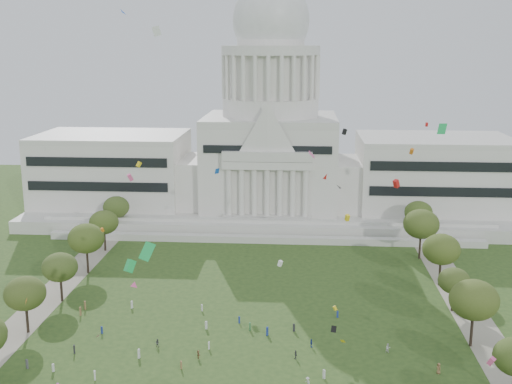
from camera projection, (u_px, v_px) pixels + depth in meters
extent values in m
plane|color=#2C481C|center=(238.00, 383.00, 111.87)|extent=(400.00, 400.00, 0.00)
cube|color=beige|center=(270.00, 208.00, 223.21)|extent=(160.00, 60.00, 4.00)
cube|color=beige|center=(265.00, 239.00, 191.35)|extent=(130.00, 3.00, 2.00)
cube|color=beige|center=(266.00, 227.00, 198.79)|extent=(140.00, 3.00, 5.00)
cube|color=silver|center=(112.00, 170.00, 223.07)|extent=(50.00, 34.00, 22.00)
cube|color=silver|center=(433.00, 175.00, 215.55)|extent=(50.00, 34.00, 22.00)
cube|color=silver|center=(191.00, 181.00, 219.89)|extent=(12.00, 26.00, 16.00)
cube|color=silver|center=(350.00, 183.00, 216.20)|extent=(12.00, 26.00, 16.00)
cube|color=silver|center=(270.00, 164.00, 218.64)|extent=(44.00, 38.00, 28.00)
cube|color=silver|center=(267.00, 165.00, 198.48)|extent=(28.00, 3.00, 2.40)
cube|color=black|center=(97.00, 174.00, 205.91)|extent=(46.00, 0.40, 11.00)
cube|color=black|center=(445.00, 179.00, 198.39)|extent=(46.00, 0.40, 11.00)
cylinder|color=silver|center=(270.00, 107.00, 214.28)|extent=(32.00, 32.00, 6.00)
cylinder|color=silver|center=(271.00, 77.00, 212.04)|extent=(28.00, 28.00, 14.00)
cylinder|color=beige|center=(271.00, 50.00, 210.13)|extent=(32.40, 32.40, 3.00)
cylinder|color=silver|center=(271.00, 33.00, 208.89)|extent=(22.00, 22.00, 8.00)
ellipsoid|color=silver|center=(271.00, 20.00, 207.99)|extent=(25.00, 25.00, 26.20)
cube|color=gray|center=(39.00, 307.00, 144.31)|extent=(8.00, 160.00, 0.04)
cube|color=gray|center=(474.00, 320.00, 137.75)|extent=(8.00, 160.00, 0.04)
cylinder|color=black|center=(27.00, 320.00, 131.16)|extent=(0.56, 0.56, 5.47)
ellipsoid|color=#374619|center=(25.00, 293.00, 129.85)|extent=(8.42, 8.42, 6.89)
cylinder|color=black|center=(471.00, 331.00, 125.10)|extent=(0.56, 0.56, 6.20)
ellipsoid|color=#40511A|center=(474.00, 300.00, 123.63)|extent=(9.55, 9.55, 7.82)
cylinder|color=black|center=(61.00, 290.00, 147.26)|extent=(0.56, 0.56, 5.27)
ellipsoid|color=#354A1C|center=(60.00, 267.00, 146.00)|extent=(8.12, 8.12, 6.65)
cylinder|color=black|center=(453.00, 301.00, 141.84)|extent=(0.56, 0.56, 4.56)
ellipsoid|color=#37481B|center=(454.00, 281.00, 140.76)|extent=(7.01, 7.01, 5.74)
cylinder|color=black|center=(88.00, 262.00, 165.16)|extent=(0.56, 0.56, 6.03)
ellipsoid|color=#394F18|center=(86.00, 238.00, 163.72)|extent=(9.29, 9.29, 7.60)
cylinder|color=black|center=(440.00, 274.00, 156.78)|extent=(0.56, 0.56, 5.97)
ellipsoid|color=#3E5118|center=(441.00, 249.00, 155.36)|extent=(9.19, 9.19, 7.52)
cylinder|color=black|center=(105.00, 242.00, 183.38)|extent=(0.56, 0.56, 5.41)
ellipsoid|color=#3A4F1A|center=(104.00, 222.00, 182.09)|extent=(8.33, 8.33, 6.81)
cylinder|color=black|center=(420.00, 248.00, 176.41)|extent=(0.56, 0.56, 6.37)
ellipsoid|color=#3C4F1A|center=(421.00, 224.00, 174.89)|extent=(9.82, 9.82, 8.03)
cylinder|color=black|center=(117.00, 224.00, 201.12)|extent=(0.56, 0.56, 5.32)
ellipsoid|color=#32481B|center=(116.00, 207.00, 199.86)|extent=(8.19, 8.19, 6.70)
cylinder|color=black|center=(417.00, 231.00, 193.78)|extent=(0.56, 0.56, 5.47)
ellipsoid|color=#304915|center=(419.00, 212.00, 192.48)|extent=(8.42, 8.42, 6.89)
imported|color=olive|center=(439.00, 368.00, 115.04)|extent=(1.06, 1.19, 2.04)
imported|color=silver|center=(388.00, 348.00, 122.85)|extent=(1.02, 0.79, 1.85)
imported|color=silver|center=(308.00, 382.00, 110.71)|extent=(1.10, 1.28, 1.77)
imported|color=#4C4C51|center=(296.00, 354.00, 120.49)|extent=(0.91, 1.16, 1.74)
imported|color=olive|center=(198.00, 354.00, 120.61)|extent=(1.12, 1.67, 1.67)
imported|color=#4C4C51|center=(157.00, 343.00, 125.34)|extent=(0.86, 0.62, 1.61)
imported|color=navy|center=(311.00, 343.00, 125.10)|extent=(0.65, 1.06, 1.71)
cube|color=silver|center=(53.00, 368.00, 115.72)|extent=(0.41, 0.48, 1.56)
cube|color=navy|center=(338.00, 314.00, 138.75)|extent=(0.39, 0.24, 1.48)
cube|color=#26262B|center=(74.00, 349.00, 122.58)|extent=(0.39, 0.51, 1.72)
cube|color=silver|center=(132.00, 305.00, 143.63)|extent=(0.43, 0.53, 1.74)
cube|color=silver|center=(202.00, 308.00, 142.16)|extent=(0.44, 0.48, 1.53)
cube|color=olive|center=(85.00, 305.00, 143.03)|extent=(0.52, 0.60, 1.93)
cube|color=olive|center=(181.00, 365.00, 116.74)|extent=(0.39, 0.47, 1.54)
cube|color=#26262B|center=(294.00, 328.00, 132.01)|extent=(0.47, 0.32, 1.67)
cube|color=navy|center=(267.00, 331.00, 130.17)|extent=(0.44, 0.55, 1.82)
cube|color=silver|center=(324.00, 374.00, 113.31)|extent=(0.51, 0.52, 1.69)
cube|color=silver|center=(206.00, 325.00, 133.13)|extent=(0.49, 0.53, 1.71)
cube|color=silver|center=(95.00, 375.00, 112.88)|extent=(0.43, 0.53, 1.76)
cube|color=silver|center=(139.00, 354.00, 120.71)|extent=(0.39, 0.54, 1.85)
cube|color=#33723F|center=(250.00, 327.00, 132.47)|extent=(0.31, 0.47, 1.71)
cube|color=navy|center=(239.00, 320.00, 135.95)|extent=(0.39, 0.46, 1.48)
cube|color=silver|center=(209.00, 346.00, 124.31)|extent=(0.27, 0.41, 1.52)
cube|color=#4C4C51|center=(27.00, 364.00, 116.86)|extent=(0.56, 0.53, 1.79)
cube|color=navy|center=(102.00, 330.00, 131.07)|extent=(0.47, 0.45, 1.52)
cube|color=olive|center=(80.00, 311.00, 139.79)|extent=(0.39, 0.55, 1.93)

